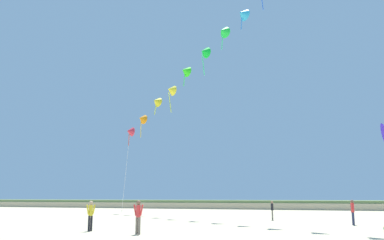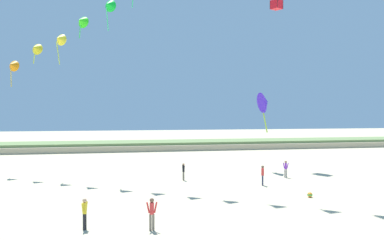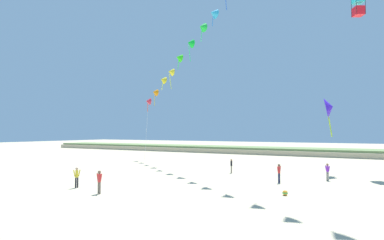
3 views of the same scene
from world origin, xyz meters
name	(u,v)px [view 3 (image 3 of 3)]	position (x,y,z in m)	size (l,w,h in m)	color
ground_plane	(99,208)	(0.00, 0.00, 0.00)	(240.00, 240.00, 0.00)	#C1B28E
dune_ridge	(281,151)	(0.00, 48.42, 0.64)	(120.00, 9.16, 1.30)	tan
person_near_left	(99,180)	(-2.93, 2.85, 0.96)	(0.58, 0.23, 1.65)	#726656
person_near_right	(77,176)	(-6.26, 3.71, 0.93)	(0.32, 0.54, 1.61)	black
person_mid_center	(231,165)	(1.43, 17.50, 0.87)	(0.21, 0.53, 1.51)	#726656
person_far_left	(279,172)	(7.30, 13.69, 0.95)	(0.25, 0.57, 1.64)	#282D4C
person_far_right	(328,171)	(10.90, 17.08, 0.90)	(0.49, 0.38, 1.55)	gray
kite_banner_string	(214,11)	(-0.55, 17.50, 18.02)	(33.34, 18.67, 27.14)	#CE2E3F
large_kite_low_lead	(329,107)	(10.82, 22.03, 7.03)	(1.26, 2.23, 4.27)	#411CD9
large_kite_mid_trail	(358,5)	(13.78, 25.91, 18.98)	(1.45, 1.45, 2.48)	red
beach_ball	(285,193)	(8.82, 8.62, 0.18)	(0.36, 0.36, 0.36)	orange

